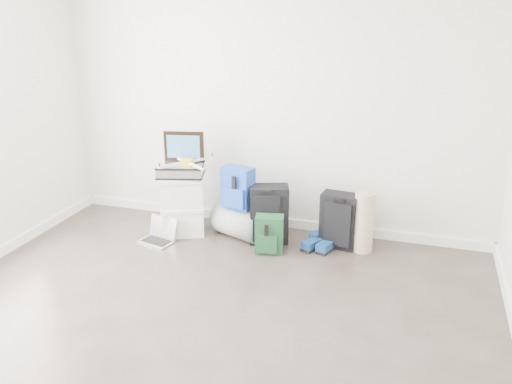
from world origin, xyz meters
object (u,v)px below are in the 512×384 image
(large_suitcase, at_px, (269,214))
(carry_on, at_px, (339,221))
(laptop, at_px, (159,236))
(briefcase, at_px, (181,170))
(boxes_stack, at_px, (182,204))
(duffel_bag, at_px, (239,222))

(large_suitcase, distance_m, carry_on, 0.69)
(laptop, bearing_deg, briefcase, 76.10)
(large_suitcase, xyz_separation_m, carry_on, (0.68, 0.10, -0.02))
(boxes_stack, relative_size, carry_on, 1.14)
(boxes_stack, distance_m, duffel_bag, 0.61)
(boxes_stack, xyz_separation_m, briefcase, (-0.00, 0.00, 0.37))
(duffel_bag, relative_size, large_suitcase, 0.90)
(carry_on, bearing_deg, duffel_bag, -169.15)
(duffel_bag, bearing_deg, large_suitcase, 17.45)
(carry_on, height_order, laptop, carry_on)
(boxes_stack, relative_size, laptop, 1.64)
(duffel_bag, height_order, laptop, duffel_bag)
(boxes_stack, distance_m, briefcase, 0.37)
(boxes_stack, bearing_deg, large_suitcase, -21.73)
(boxes_stack, distance_m, carry_on, 1.60)
(boxes_stack, relative_size, duffel_bag, 1.18)
(large_suitcase, bearing_deg, carry_on, -10.45)
(boxes_stack, relative_size, briefcase, 1.39)
(boxes_stack, height_order, duffel_bag, boxes_stack)
(duffel_bag, relative_size, laptop, 1.40)
(carry_on, bearing_deg, laptop, -159.92)
(duffel_bag, bearing_deg, boxes_stack, -150.73)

